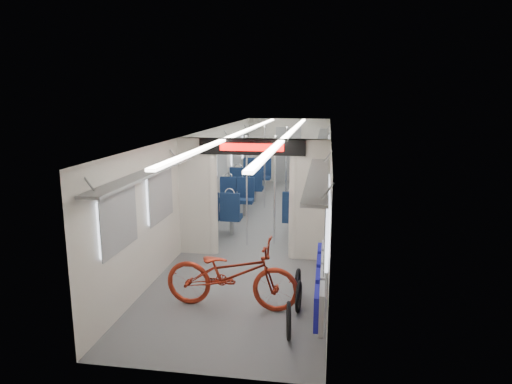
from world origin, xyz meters
TOP-DOWN VIEW (x-y plane):
  - carriage at (0.00, -0.27)m, footprint 12.00×12.02m
  - bicycle at (0.06, -4.29)m, footprint 2.01×0.76m
  - flip_bench at (1.35, -4.51)m, footprint 0.12×2.11m
  - bike_hoop_a at (0.97, -5.07)m, footprint 0.11×0.51m
  - bike_hoop_b at (1.04, -4.28)m, footprint 0.08×0.47m
  - bike_hoop_c at (1.01, -3.90)m, footprint 0.08×0.51m
  - seat_bay_near_left at (-0.93, 0.13)m, footprint 0.91×2.09m
  - seat_bay_near_right at (0.93, 0.30)m, footprint 0.96×2.29m
  - seat_bay_far_left at (-0.93, 3.55)m, footprint 0.95×2.28m
  - seat_bay_far_right at (0.93, 3.76)m, footprint 0.92×2.13m
  - stanchion_near_left at (-0.22, -1.41)m, footprint 0.04×0.04m
  - stanchion_near_right at (0.33, -1.22)m, footprint 0.04×0.04m
  - stanchion_far_left at (-0.30, 1.87)m, footprint 0.05×0.05m
  - stanchion_far_right at (0.31, 1.66)m, footprint 0.04×0.04m

SIDE VIEW (x-z plane):
  - bike_hoop_b at x=1.04m, z-range -0.03..0.44m
  - bike_hoop_a at x=0.97m, z-range -0.03..0.48m
  - bike_hoop_c at x=1.01m, z-range -0.03..0.48m
  - bicycle at x=0.06m, z-range 0.00..1.05m
  - seat_bay_near_left at x=-0.93m, z-range -0.01..1.10m
  - seat_bay_far_right at x=0.93m, z-range -0.01..1.11m
  - seat_bay_far_left at x=-0.93m, z-range -0.01..1.15m
  - seat_bay_near_right at x=0.93m, z-range -0.01..1.15m
  - flip_bench at x=1.35m, z-range 0.32..0.84m
  - stanchion_near_left at x=-0.22m, z-range 0.00..2.30m
  - stanchion_near_right at x=0.33m, z-range 0.00..2.30m
  - stanchion_far_left at x=-0.30m, z-range 0.00..2.30m
  - stanchion_far_right at x=0.31m, z-range 0.00..2.30m
  - carriage at x=0.00m, z-range 0.35..2.66m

